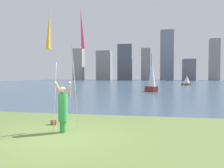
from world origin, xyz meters
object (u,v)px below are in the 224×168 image
kite_flag_left (49,31)px  sailboat_2 (152,78)px  kite_flag_right (82,31)px  sailboat_5 (187,80)px  person (63,107)px  bag (54,122)px

kite_flag_left → sailboat_2: sailboat_2 is taller
kite_flag_left → sailboat_2: size_ratio=0.88×
kite_flag_right → sailboat_2: 20.79m
sailboat_2 → sailboat_5: (7.55, 21.30, -0.66)m
kite_flag_right → sailboat_2: bearing=82.4°
kite_flag_right → sailboat_2: (2.74, 20.51, -1.96)m
kite_flag_left → kite_flag_right: bearing=57.3°
person → kite_flag_right: kite_flag_right is taller
person → kite_flag_right: (0.38, 0.97, 2.87)m
sailboat_5 → sailboat_2: bearing=-109.5°
kite_flag_left → person: bearing=29.7°
kite_flag_left → kite_flag_right: (0.76, 1.19, 0.24)m
person → kite_flag_left: 2.67m
kite_flag_left → bag: bearing=109.6°
sailboat_2 → person: bearing=-98.3°
bag → sailboat_5: bearing=74.5°
kite_flag_right → sailboat_5: (10.29, 41.81, -2.63)m
person → kite_flag_right: bearing=78.2°
bag → sailboat_2: size_ratio=0.05×
kite_flag_left → sailboat_2: 22.05m
person → sailboat_5: sailboat_5 is taller
person → kite_flag_right: size_ratio=0.39×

